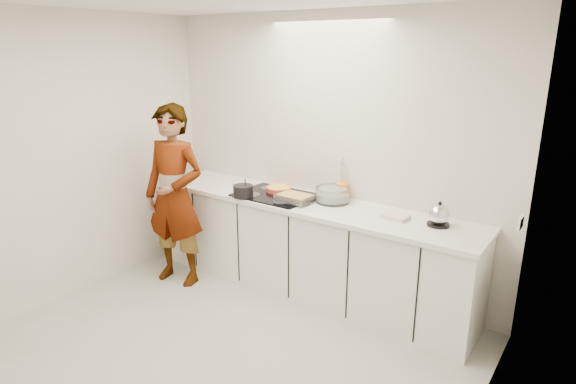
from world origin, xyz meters
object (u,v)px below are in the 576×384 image
Objects in this scene: kettle at (439,216)px; cook at (175,196)px; mixing_bowl at (333,195)px; tart_dish at (279,189)px; baking_dish at (295,197)px; hob at (275,195)px; utensil_crock at (342,191)px; saucepan at (243,191)px.

kettle is 0.11× the size of cook.
cook reaches higher than mixing_bowl.
mixing_bowl is at bearing 3.22° from tart_dish.
baking_dish is 0.18× the size of cook.
hob is 0.12m from tart_dish.
mixing_bowl is 2.03× the size of kettle.
baking_dish is at bearing -29.60° from tart_dish.
cook reaches higher than utensil_crock.
hob is at bearing 21.34° from cook.
mixing_bowl reaches higher than baking_dish.
cook reaches higher than hob.
mixing_bowl reaches higher than tart_dish.
hob is 4.74× the size of utensil_crock.
baking_dish is 0.46m from utensil_crock.
baking_dish is at bearing -13.22° from hob.
utensil_crock reaches higher than mixing_bowl.
saucepan reaches higher than baking_dish.
baking_dish is 2.14× the size of utensil_crock.
tart_dish is at bearing -164.70° from utensil_crock.
baking_dish is (0.31, -0.18, 0.01)m from tart_dish.
kettle is at bearing 3.89° from cook.
tart_dish is at bearing -176.78° from mixing_bowl.
mixing_bowl is at bearing -100.01° from utensil_crock.
hob is at bearing -71.83° from tart_dish.
saucepan is at bearing -154.18° from mixing_bowl.
tart_dish is 1.58m from kettle.
cook reaches higher than kettle.
mixing_bowl is at bearing 37.41° from baking_dish.
hob is 0.98m from cook.
cook is (-0.62, -0.30, -0.09)m from saucepan.
utensil_crock is at bearing 79.99° from mixing_bowl.
tart_dish is 1.02m from cook.
utensil_crock reaches higher than hob.
tart_dish is at bearing 27.84° from cook.
saucepan is 0.84m from mixing_bowl.
hob is 0.57m from mixing_bowl.
tart_dish is 0.63m from utensil_crock.
hob is 1.55m from kettle.
utensil_crock is (0.78, 0.50, 0.01)m from saucepan.
hob is at bearing -165.16° from mixing_bowl.
kettle is (1.76, 0.32, 0.02)m from saucepan.
tart_dish is 0.59m from mixing_bowl.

